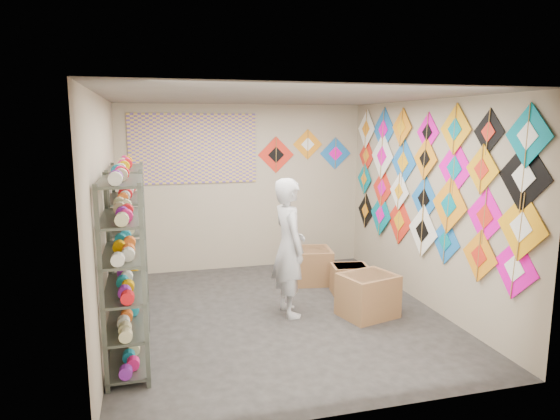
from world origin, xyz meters
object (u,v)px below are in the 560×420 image
object	(u,v)px
carton_b	(350,279)
carton_c	(313,265)
shopkeeper	(289,247)
shelf_rack_back	(129,243)
carton_a	(368,295)
shelf_rack_front	(125,273)

from	to	relation	value
carton_b	carton_c	bearing A→B (deg)	128.06
shopkeeper	carton_b	distance (m)	1.34
shopkeeper	carton_c	world-z (taller)	shopkeeper
shelf_rack_back	carton_b	bearing A→B (deg)	1.71
carton_b	shopkeeper	bearing A→B (deg)	-144.46
carton_a	shelf_rack_back	bearing A→B (deg)	149.92
carton_b	carton_c	distance (m)	0.72
carton_a	carton_b	world-z (taller)	carton_a
shelf_rack_front	shelf_rack_back	bearing A→B (deg)	90.00
shelf_rack_front	shopkeeper	distance (m)	2.12
shelf_rack_back	carton_c	xyz separation A→B (m)	(2.63, 0.72, -0.69)
shopkeeper	carton_a	distance (m)	1.16
carton_a	carton_c	distance (m)	1.49
shopkeeper	shelf_rack_front	bearing A→B (deg)	110.60
shopkeeper	carton_a	bearing A→B (deg)	-113.38
shelf_rack_back	shopkeeper	world-z (taller)	shelf_rack_back
shopkeeper	carton_b	xyz separation A→B (m)	(1.05, 0.51, -0.66)
shelf_rack_back	shelf_rack_front	bearing A→B (deg)	-90.00
shelf_rack_front	carton_b	distance (m)	3.36
carton_a	shopkeeper	bearing A→B (deg)	145.21
carton_a	shelf_rack_front	bearing A→B (deg)	175.50
shopkeeper	carton_b	world-z (taller)	shopkeeper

